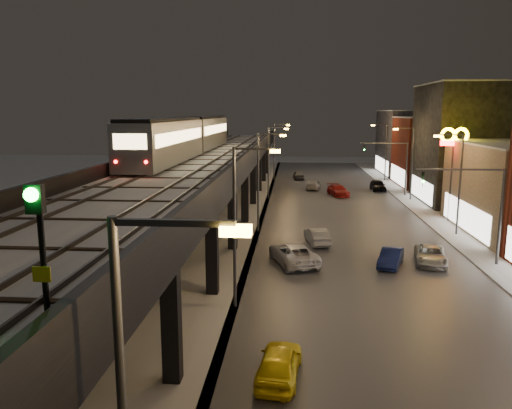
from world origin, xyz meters
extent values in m
cube|color=#46474D|center=(7.50, 35.00, 0.03)|extent=(17.00, 120.00, 0.06)
cube|color=#9FA1A8|center=(17.50, 35.00, 0.07)|extent=(4.00, 120.00, 0.14)
cube|color=#9FA1A8|center=(-6.00, 35.00, 0.03)|extent=(11.00, 120.00, 0.06)
cube|color=black|center=(-6.00, 32.00, 5.80)|extent=(9.00, 100.00, 1.00)
cube|color=black|center=(-2.30, 5.00, 2.65)|extent=(0.70, 0.70, 5.30)
cube|color=black|center=(-6.00, 5.00, 5.15)|extent=(8.00, 0.60, 0.50)
cube|color=black|center=(-9.70, 15.00, 2.65)|extent=(0.70, 0.70, 5.30)
cube|color=black|center=(-2.30, 15.00, 2.65)|extent=(0.70, 0.70, 5.30)
cube|color=black|center=(-6.00, 15.00, 5.15)|extent=(8.00, 0.60, 0.50)
cube|color=black|center=(-9.70, 25.00, 2.65)|extent=(0.70, 0.70, 5.30)
cube|color=black|center=(-2.30, 25.00, 2.65)|extent=(0.70, 0.70, 5.30)
cube|color=black|center=(-6.00, 25.00, 5.15)|extent=(8.00, 0.60, 0.50)
cube|color=black|center=(-9.70, 35.00, 2.65)|extent=(0.70, 0.70, 5.30)
cube|color=black|center=(-2.30, 35.00, 2.65)|extent=(0.70, 0.70, 5.30)
cube|color=black|center=(-6.00, 35.00, 5.15)|extent=(8.00, 0.60, 0.50)
cube|color=black|center=(-9.70, 45.00, 2.65)|extent=(0.70, 0.70, 5.30)
cube|color=black|center=(-2.30, 45.00, 2.65)|extent=(0.70, 0.70, 5.30)
cube|color=black|center=(-6.00, 45.00, 5.15)|extent=(8.00, 0.60, 0.50)
cube|color=black|center=(-9.70, 55.00, 2.65)|extent=(0.70, 0.70, 5.30)
cube|color=black|center=(-2.30, 55.00, 2.65)|extent=(0.70, 0.70, 5.30)
cube|color=black|center=(-6.00, 55.00, 5.15)|extent=(8.00, 0.60, 0.50)
cube|color=black|center=(-9.70, 65.00, 2.65)|extent=(0.70, 0.70, 5.30)
cube|color=black|center=(-2.30, 65.00, 2.65)|extent=(0.70, 0.70, 5.30)
cube|color=black|center=(-6.00, 65.00, 5.15)|extent=(8.00, 0.60, 0.50)
cube|color=black|center=(-9.70, 75.00, 2.65)|extent=(0.70, 0.70, 5.30)
cube|color=black|center=(-2.30, 75.00, 2.65)|extent=(0.70, 0.70, 5.30)
cube|color=black|center=(-6.00, 75.00, 5.15)|extent=(8.00, 0.60, 0.50)
cube|color=#B2B7C1|center=(-6.00, 32.00, 6.38)|extent=(8.40, 100.00, 0.16)
cube|color=#332D28|center=(-9.22, 32.00, 6.54)|extent=(0.08, 98.00, 0.16)
cube|color=#332D28|center=(-7.78, 32.00, 6.54)|extent=(0.08, 98.00, 0.16)
cube|color=#332D28|center=(-4.72, 32.00, 6.54)|extent=(0.08, 98.00, 0.16)
cube|color=#332D28|center=(-3.28, 32.00, 6.54)|extent=(0.08, 98.00, 0.16)
cube|color=black|center=(-6.00, 2.00, 6.49)|extent=(7.80, 0.24, 0.06)
cube|color=black|center=(-6.00, 18.00, 6.49)|extent=(7.80, 0.24, 0.06)
cube|color=black|center=(-6.00, 34.00, 6.49)|extent=(7.80, 0.24, 0.06)
cube|color=black|center=(-6.00, 50.00, 6.49)|extent=(7.80, 0.24, 0.06)
cube|color=black|center=(-6.00, 66.00, 6.49)|extent=(7.80, 0.24, 0.06)
cube|color=black|center=(-1.65, 32.00, 6.85)|extent=(0.30, 100.00, 1.10)
cube|color=black|center=(-10.35, 32.00, 6.85)|extent=(0.30, 100.00, 1.10)
cube|color=silver|center=(17.95, 32.00, 1.60)|extent=(0.10, 12.00, 2.40)
cube|color=black|center=(24.00, 48.00, 7.00)|extent=(12.00, 13.00, 14.00)
cube|color=silver|center=(17.95, 48.00, 1.60)|extent=(0.10, 10.40, 2.40)
cube|color=#B2B7C1|center=(24.00, 48.00, 14.08)|extent=(12.20, 13.20, 0.16)
cube|color=#5D1E14|center=(24.00, 62.00, 5.00)|extent=(12.00, 12.00, 10.00)
cube|color=silver|center=(17.95, 62.00, 1.60)|extent=(0.10, 9.60, 2.40)
cube|color=#B2B7C1|center=(24.00, 62.00, 10.08)|extent=(12.20, 12.20, 0.16)
cube|color=#313037|center=(24.00, 76.00, 5.50)|extent=(12.00, 16.00, 11.00)
cube|color=silver|center=(17.95, 76.00, 1.60)|extent=(0.10, 12.80, 2.40)
cube|color=#B2B7C1|center=(24.00, 76.00, 11.08)|extent=(12.20, 16.20, 0.16)
cube|color=#38383A|center=(0.40, -5.00, 8.90)|extent=(2.20, 0.12, 0.12)
cube|color=yellow|center=(1.50, -5.00, 8.78)|extent=(0.55, 0.28, 0.18)
cylinder|color=#38383A|center=(-0.70, 13.00, 4.50)|extent=(0.18, 0.18, 9.00)
cube|color=#38383A|center=(0.40, 13.00, 8.90)|extent=(2.20, 0.12, 0.12)
cube|color=yellow|center=(1.50, 13.00, 8.78)|extent=(0.55, 0.28, 0.18)
cylinder|color=#38383A|center=(-0.70, 31.00, 4.50)|extent=(0.18, 0.18, 9.00)
cube|color=#38383A|center=(0.40, 31.00, 8.90)|extent=(2.20, 0.12, 0.12)
cube|color=yellow|center=(1.50, 31.00, 8.78)|extent=(0.55, 0.28, 0.18)
cylinder|color=#38383A|center=(17.00, 31.00, 4.50)|extent=(0.18, 0.18, 9.00)
cube|color=#38383A|center=(15.90, 31.00, 8.90)|extent=(2.20, 0.12, 0.12)
cube|color=yellow|center=(14.80, 31.00, 8.78)|extent=(0.55, 0.28, 0.18)
cylinder|color=#38383A|center=(-0.70, 49.00, 4.50)|extent=(0.18, 0.18, 9.00)
cube|color=#38383A|center=(0.40, 49.00, 8.90)|extent=(2.20, 0.12, 0.12)
cube|color=yellow|center=(1.50, 49.00, 8.78)|extent=(0.55, 0.28, 0.18)
cylinder|color=#38383A|center=(17.00, 49.00, 4.50)|extent=(0.18, 0.18, 9.00)
cube|color=#38383A|center=(15.90, 49.00, 8.90)|extent=(2.20, 0.12, 0.12)
cube|color=yellow|center=(14.80, 49.00, 8.78)|extent=(0.55, 0.28, 0.18)
cylinder|color=#38383A|center=(-0.70, 67.00, 4.50)|extent=(0.18, 0.18, 9.00)
cube|color=#38383A|center=(0.40, 67.00, 8.90)|extent=(2.20, 0.12, 0.12)
cube|color=yellow|center=(1.50, 67.00, 8.78)|extent=(0.55, 0.28, 0.18)
cylinder|color=#38383A|center=(17.00, 67.00, 4.50)|extent=(0.18, 0.18, 9.00)
cube|color=#38383A|center=(15.90, 67.00, 8.90)|extent=(2.20, 0.12, 0.12)
cube|color=yellow|center=(14.80, 67.00, 8.78)|extent=(0.55, 0.28, 0.18)
cylinder|color=#38383A|center=(17.00, 22.00, 3.50)|extent=(0.20, 0.20, 7.00)
cube|color=#38383A|center=(14.00, 22.00, 6.90)|extent=(6.00, 0.12, 0.12)
imported|color=black|center=(11.50, 22.00, 6.40)|extent=(0.20, 0.16, 1.00)
sphere|color=#0CFF26|center=(11.50, 21.85, 6.15)|extent=(0.18, 0.18, 0.18)
cylinder|color=#38383A|center=(17.00, 52.00, 3.50)|extent=(0.20, 0.20, 7.00)
cube|color=#38383A|center=(14.00, 52.00, 6.90)|extent=(6.00, 0.12, 0.12)
imported|color=black|center=(11.50, 52.00, 6.40)|extent=(0.20, 0.16, 1.00)
sphere|color=#0CFF26|center=(11.50, 51.85, 6.15)|extent=(0.18, 0.18, 0.18)
cube|color=gray|center=(-8.50, 28.63, 8.35)|extent=(3.04, 18.32, 3.45)
cube|color=black|center=(-8.50, 28.63, 10.21)|extent=(2.72, 17.80, 0.26)
cube|color=#FFDB8C|center=(-10.03, 28.63, 8.82)|extent=(0.05, 16.75, 0.94)
cube|color=#FFDB8C|center=(-6.97, 28.63, 8.82)|extent=(0.05, 16.75, 0.94)
cube|color=gray|center=(-8.50, 47.59, 8.35)|extent=(3.04, 18.32, 3.45)
cube|color=black|center=(-8.50, 47.59, 10.21)|extent=(2.72, 17.80, 0.26)
cube|color=#FFDB8C|center=(-10.03, 47.59, 8.82)|extent=(0.05, 16.75, 0.94)
cube|color=#FFDB8C|center=(-6.97, 47.59, 8.82)|extent=(0.05, 16.75, 0.94)
cube|color=#FFDB8C|center=(-8.50, 19.46, 8.87)|extent=(2.30, 0.05, 1.05)
sphere|color=#FF0C0C|center=(-9.55, 19.44, 7.51)|extent=(0.21, 0.21, 0.21)
sphere|color=#FF0C0C|center=(-7.45, 19.44, 7.51)|extent=(0.21, 0.21, 0.21)
cylinder|color=black|center=(-2.10, -4.85, 8.07)|extent=(0.12, 0.12, 2.91)
cube|color=black|center=(-2.10, -4.97, 9.29)|extent=(0.31, 0.17, 0.53)
sphere|color=#0CFF26|center=(-2.10, -5.09, 9.38)|extent=(0.25, 0.25, 0.25)
cube|color=gold|center=(-2.10, -4.95, 7.88)|extent=(0.34, 0.04, 0.29)
imported|color=yellow|center=(2.00, 5.43, 0.69)|extent=(2.04, 4.22, 1.39)
imported|color=#A1A6AD|center=(4.47, 26.93, 0.68)|extent=(2.12, 4.31, 1.36)
imported|color=silver|center=(2.54, 21.25, 0.76)|extent=(4.16, 6.02, 1.53)
imported|color=#9B9D9F|center=(5.27, 57.00, 0.65)|extent=(2.44, 4.69, 1.30)
imported|color=#5A5B5C|center=(3.29, 67.76, 0.72)|extent=(2.01, 4.34, 1.44)
imported|color=#0F1848|center=(9.43, 21.23, 0.64)|extent=(2.55, 4.08, 1.27)
imported|color=#A8A8A8|center=(12.40, 22.06, 0.63)|extent=(2.89, 4.85, 1.26)
imported|color=maroon|center=(8.30, 51.55, 0.70)|extent=(3.04, 5.12, 1.39)
imported|color=black|center=(14.18, 56.27, 0.76)|extent=(1.84, 4.47, 1.51)
cylinder|color=#38383A|center=(18.00, 36.68, 3.78)|extent=(0.24, 0.24, 7.56)
cube|color=#FF0C0C|center=(18.00, 36.68, 7.85)|extent=(2.65, 0.25, 0.47)
torus|color=#E5BF00|center=(17.39, 36.68, 8.60)|extent=(1.56, 0.50, 1.53)
torus|color=#E5BF00|center=(18.61, 36.68, 8.60)|extent=(1.56, 0.50, 1.53)
camera|label=1|loc=(2.49, -13.39, 10.81)|focal=35.00mm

